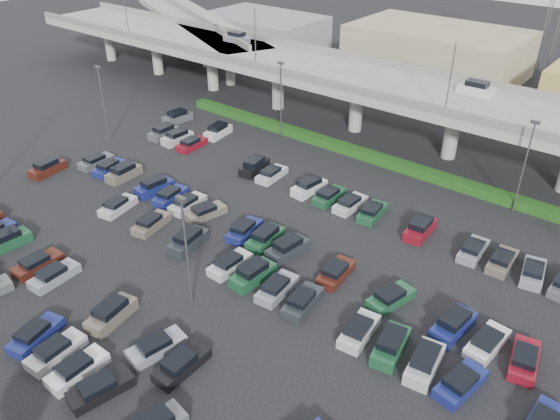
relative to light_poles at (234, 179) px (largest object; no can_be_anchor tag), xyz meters
The scene contains 6 objects.
ground 7.74m from the light_poles, 25.87° to the right, with size 280.00×280.00×0.00m, color black.
overpass 30.27m from the light_poles, 82.56° to the left, with size 150.00×13.00×15.80m.
on_ramp 63.14m from the light_poles, 139.45° to the left, with size 50.93×30.13×8.80m.
hedge 24.05m from the light_poles, 79.83° to the left, with size 66.00×1.60×1.10m, color #113710.
parked_cars 7.95m from the light_poles, 61.70° to the right, with size 62.95×41.66×1.67m.
light_poles is the anchor object (origin of this frame).
Camera 1 is at (27.77, -30.82, 30.61)m, focal length 35.00 mm.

